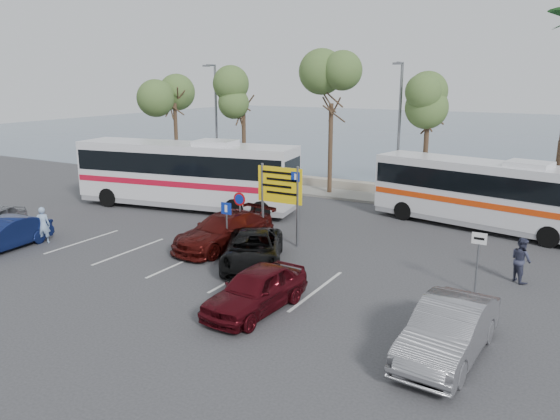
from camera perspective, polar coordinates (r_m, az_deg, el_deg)
The scene contains 24 objects.
ground at distance 22.70m, azimuth -6.25°, elevation -5.22°, with size 120.00×120.00×0.00m, color #333335.
kerb_strip at distance 34.57m, azimuth 7.44°, elevation 1.50°, with size 44.00×2.40×0.15m, color gray.
seawall at distance 36.35m, azimuth 8.65°, elevation 2.42°, with size 48.00×0.80×0.60m, color gray.
sea at distance 78.70m, azimuth 20.45°, elevation 7.55°, with size 140.00×140.00×0.00m, color #455E6F.
tree_far_left at distance 41.17m, azimuth -11.01°, elevation 12.10°, with size 3.20×3.20×7.60m.
tree_left at distance 37.57m, azimuth -3.86°, elevation 11.68°, with size 3.20×3.20×7.20m.
tree_mid at distance 34.40m, azimuth 5.42°, elevation 12.54°, with size 3.20×3.20×8.00m.
tree_right at distance 32.40m, azimuth 15.29°, elevation 11.20°, with size 3.20×3.20×7.40m.
street_lamp_left at distance 38.39m, azimuth -6.75°, elevation 9.56°, with size 0.45×1.15×8.01m.
street_lamp_right at distance 32.45m, azimuth 12.31°, elevation 8.59°, with size 0.45×1.15×8.01m.
direction_sign at distance 24.13m, azimuth -0.01°, elevation 1.99°, with size 2.20×0.12×3.60m.
sign_no_stop at distance 24.47m, azimuth -4.22°, elevation 0.07°, with size 0.60×0.08×2.35m.
sign_parking at distance 23.00m, azimuth -5.60°, elevation -1.12°, with size 0.50×0.07×2.25m.
sign_taxi at distance 19.94m, azimuth 19.98°, elevation -4.40°, with size 0.50×0.07×2.20m.
lane_markings at distance 22.63m, azimuth -10.09°, elevation -5.41°, with size 12.02×4.20×0.01m, color silver, non-canonical shape.
coach_bus_left at distance 31.40m, azimuth -9.78°, elevation 3.46°, with size 13.03×4.77×3.98m.
coach_bus_right at distance 28.51m, azimuth 20.99°, elevation 1.30°, with size 11.66×4.74×3.55m.
car_blue at distance 26.58m, azimuth -26.89°, elevation -2.29°, with size 1.45×4.16×1.37m, color #101B4B.
car_maroon at distance 24.12m, azimuth -5.87°, elevation -2.19°, with size 2.11×5.20×1.51m, color #450D0B.
car_red at distance 17.66m, azimuth -2.54°, elevation -8.31°, with size 1.70×4.22×1.44m, color #480A11.
suv_black at distance 21.74m, azimuth -2.85°, elevation -4.13°, with size 2.25×4.88×1.36m, color black.
car_silver_b at distance 15.54m, azimuth 17.18°, elevation -11.95°, with size 1.63×4.67×1.54m, color gray.
pedestrian_near at distance 26.85m, azimuth -23.52°, elevation -1.45°, with size 0.61×0.40×1.68m, color #8CA9CC.
pedestrian_far at distance 21.87m, azimuth 23.88°, elevation -4.78°, with size 0.82×0.64×1.68m, color #33354C.
Camera 1 is at (12.71, -17.32, 7.35)m, focal length 35.00 mm.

